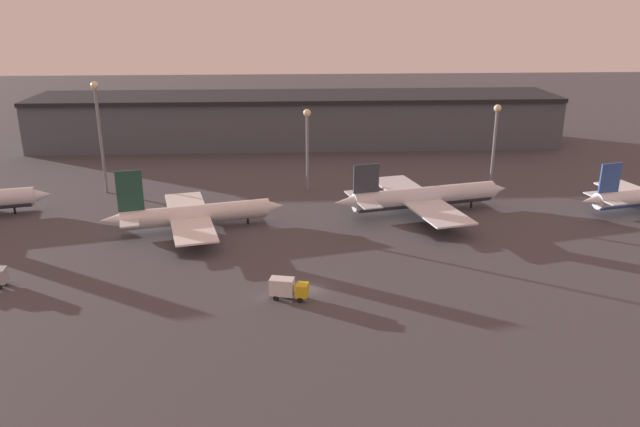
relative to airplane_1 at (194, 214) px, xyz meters
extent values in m
plane|color=#423F44|center=(22.59, -28.98, -3.26)|extent=(600.00, 600.00, 0.00)
cube|color=#4C515B|center=(22.59, 77.86, 4.11)|extent=(164.97, 24.59, 14.73)
cube|color=black|center=(22.59, 77.86, 12.07)|extent=(164.97, 26.59, 1.20)
cone|color=silver|center=(-35.51, 13.31, 0.55)|extent=(5.56, 4.82, 3.80)
cylinder|color=black|center=(-41.04, 11.97, -2.36)|extent=(0.50, 0.50, 1.80)
cylinder|color=white|center=(0.54, 0.13, 0.16)|extent=(30.03, 10.55, 3.60)
cylinder|color=#ADB2B7|center=(0.54, 0.13, -0.47)|extent=(28.45, 9.67, 3.06)
cone|color=white|center=(16.18, 3.91, 0.16)|extent=(5.00, 4.34, 3.42)
cone|color=white|center=(-15.28, -3.69, 0.43)|extent=(5.96, 4.24, 3.06)
cube|color=#1E4738|center=(-11.72, -2.83, 6.08)|extent=(4.99, 1.57, 8.24)
cube|color=white|center=(-12.30, -2.97, 0.70)|extent=(6.19, 11.99, 0.24)
cube|color=white|center=(-0.92, -0.22, -0.29)|extent=(15.17, 32.82, 0.36)
cylinder|color=gray|center=(-2.14, 8.66, -1.53)|extent=(4.31, 2.85, 1.98)
cylinder|color=gray|center=(2.05, -8.68, -1.53)|extent=(4.31, 2.85, 1.98)
cylinder|color=black|center=(10.75, 2.60, -2.45)|extent=(0.50, 0.50, 1.62)
cylinder|color=black|center=(-1.26, 1.18, -2.45)|extent=(0.50, 0.50, 1.62)
cylinder|color=black|center=(-0.58, -1.62, -2.45)|extent=(0.50, 0.50, 1.62)
cylinder|color=silver|center=(49.50, 8.00, 0.59)|extent=(33.30, 11.75, 4.05)
cylinder|color=#333842|center=(49.50, 8.00, -0.12)|extent=(31.54, 10.77, 3.44)
cone|color=silver|center=(66.86, 12.19, 0.59)|extent=(5.63, 4.88, 3.85)
cone|color=silver|center=(31.95, 3.76, 0.90)|extent=(6.72, 4.77, 3.44)
cube|color=#333842|center=(35.92, 4.72, 5.73)|extent=(5.61, 1.72, 6.23)
cube|color=silver|center=(35.27, 4.57, 1.20)|extent=(7.00, 13.63, 0.24)
cube|color=silver|center=(47.88, 7.61, 0.09)|extent=(17.17, 37.32, 0.36)
cylinder|color=gray|center=(46.47, 17.71, -1.28)|extent=(4.85, 3.21, 2.23)
cylinder|color=gray|center=(51.24, -2.02, -1.28)|extent=(4.85, 3.21, 2.23)
cylinder|color=black|center=(60.82, 10.74, -2.34)|extent=(0.50, 0.50, 1.82)
cylinder|color=black|center=(47.50, 9.19, -2.34)|extent=(0.50, 0.50, 1.82)
cylinder|color=black|center=(48.27, 6.04, -2.34)|extent=(0.50, 0.50, 1.82)
cone|color=white|center=(84.94, 3.14, 0.48)|extent=(6.04, 4.29, 3.10)
cube|color=#2D519E|center=(88.59, 4.02, 5.27)|extent=(5.05, 1.59, 6.49)
cube|color=white|center=(87.99, 3.88, 0.75)|extent=(5.77, 10.09, 0.24)
cylinder|color=gray|center=(98.93, 14.12, -1.50)|extent=(4.36, 2.89, 2.00)
cube|color=gold|center=(21.30, -32.86, -1.51)|extent=(2.25, 2.50, 2.05)
cube|color=silver|center=(18.11, -32.13, -1.17)|extent=(4.14, 2.93, 2.73)
cylinder|color=black|center=(21.30, -32.03, -2.81)|extent=(1.00, 0.72, 0.90)
cylinder|color=black|center=(20.94, -33.60, -2.81)|extent=(1.00, 0.72, 0.90)
cylinder|color=black|center=(17.52, -31.17, -2.81)|extent=(1.00, 0.72, 0.90)
cylinder|color=black|center=(17.16, -32.74, -2.81)|extent=(1.00, 0.72, 0.90)
cube|color=#9EA3A8|center=(-28.16, -25.30, -1.30)|extent=(1.87, 2.62, 2.47)
cylinder|color=black|center=(-28.50, -24.41, -2.81)|extent=(0.96, 0.71, 0.90)
cylinder|color=slate|center=(-24.99, 26.90, 9.44)|extent=(0.70, 0.70, 25.40)
sphere|color=beige|center=(-24.99, 26.90, 22.74)|extent=(1.80, 1.80, 1.80)
cylinder|color=slate|center=(24.20, 26.90, 6.01)|extent=(0.70, 0.70, 18.53)
sphere|color=beige|center=(24.20, 26.90, 15.88)|extent=(1.80, 1.80, 1.80)
cylinder|color=slate|center=(70.40, 26.90, 6.35)|extent=(0.70, 0.70, 19.21)
sphere|color=beige|center=(70.40, 26.90, 16.56)|extent=(1.80, 1.80, 1.80)
camera|label=1|loc=(19.38, -121.45, 42.13)|focal=35.00mm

